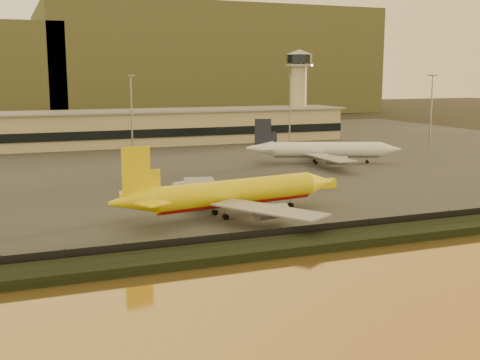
# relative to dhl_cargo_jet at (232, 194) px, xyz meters

# --- Properties ---
(ground) EXTENTS (900.00, 900.00, 0.00)m
(ground) POSITION_rel_dhl_cargo_jet_xyz_m (6.77, -6.01, -4.32)
(ground) COLOR black
(ground) RESTS_ON ground
(embankment) EXTENTS (320.00, 7.00, 1.40)m
(embankment) POSITION_rel_dhl_cargo_jet_xyz_m (6.77, -23.01, -3.62)
(embankment) COLOR black
(embankment) RESTS_ON ground
(tarmac) EXTENTS (320.00, 220.00, 0.20)m
(tarmac) POSITION_rel_dhl_cargo_jet_xyz_m (6.77, 88.99, -4.22)
(tarmac) COLOR #2D2D2D
(tarmac) RESTS_ON ground
(perimeter_fence) EXTENTS (300.00, 0.05, 2.20)m
(perimeter_fence) POSITION_rel_dhl_cargo_jet_xyz_m (6.77, -19.01, -3.02)
(perimeter_fence) COLOR black
(perimeter_fence) RESTS_ON tarmac
(terminal_building) EXTENTS (202.00, 25.00, 12.60)m
(terminal_building) POSITION_rel_dhl_cargo_jet_xyz_m (-7.75, 119.54, 1.93)
(terminal_building) COLOR tan
(terminal_building) RESTS_ON tarmac
(control_tower) EXTENTS (11.20, 11.20, 35.50)m
(control_tower) POSITION_rel_dhl_cargo_jet_xyz_m (76.77, 124.99, 17.35)
(control_tower) COLOR tan
(control_tower) RESTS_ON tarmac
(apron_light_masts) EXTENTS (152.20, 12.20, 25.40)m
(apron_light_masts) POSITION_rel_dhl_cargo_jet_xyz_m (21.77, 68.99, 11.39)
(apron_light_masts) COLOR slate
(apron_light_masts) RESTS_ON tarmac
(distant_hills) EXTENTS (470.00, 160.00, 70.00)m
(distant_hills) POSITION_rel_dhl_cargo_jet_xyz_m (-13.97, 333.99, 27.07)
(distant_hills) COLOR brown
(distant_hills) RESTS_ON ground
(dhl_cargo_jet) EXTENTS (46.13, 44.71, 13.79)m
(dhl_cargo_jet) POSITION_rel_dhl_cargo_jet_xyz_m (0.00, 0.00, 0.00)
(dhl_cargo_jet) COLOR yellow
(dhl_cargo_jet) RESTS_ON tarmac
(white_narrowbody_jet) EXTENTS (43.18, 40.79, 12.90)m
(white_narrowbody_jet) POSITION_rel_dhl_cargo_jet_xyz_m (47.97, 51.85, -0.27)
(white_narrowbody_jet) COLOR silver
(white_narrowbody_jet) RESTS_ON tarmac
(gse_vehicle_yellow) EXTENTS (4.72, 2.48, 2.04)m
(gse_vehicle_yellow) POSITION_rel_dhl_cargo_jet_xyz_m (29.42, 17.89, -3.10)
(gse_vehicle_yellow) COLOR yellow
(gse_vehicle_yellow) RESTS_ON tarmac
(gse_vehicle_white) EXTENTS (4.09, 2.94, 1.68)m
(gse_vehicle_white) POSITION_rel_dhl_cargo_jet_xyz_m (-1.60, 27.87, -3.28)
(gse_vehicle_white) COLOR silver
(gse_vehicle_white) RESTS_ON tarmac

